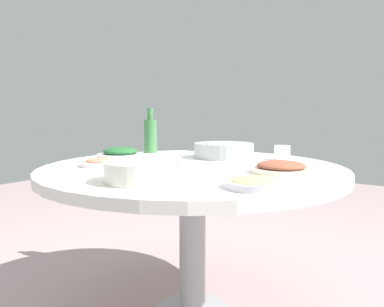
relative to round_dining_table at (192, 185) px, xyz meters
name	(u,v)px	position (x,y,z in m)	size (l,w,h in m)	color
round_dining_table	(192,185)	(0.00, 0.00, 0.00)	(1.34, 1.34, 0.73)	#99999E
rice_bowl	(224,150)	(-0.33, -0.02, 0.13)	(0.32, 0.32, 0.09)	#B2B5BA
soup_bowl	(142,172)	(0.42, 0.08, 0.12)	(0.25, 0.27, 0.07)	silver
dish_noodles	(254,183)	(0.30, 0.44, 0.11)	(0.19, 0.19, 0.03)	silver
dish_greens	(121,153)	(-0.01, -0.47, 0.11)	(0.25, 0.25, 0.06)	silver
dish_stirfry	(281,168)	(-0.03, 0.41, 0.11)	(0.24, 0.24, 0.05)	silver
dish_shrimp	(103,162)	(0.25, -0.32, 0.11)	(0.20, 0.20, 0.04)	white
green_bottle	(151,135)	(-0.29, -0.51, 0.20)	(0.08, 0.08, 0.27)	#3F7B45
tea_cup_near	(282,153)	(-0.41, 0.27, 0.13)	(0.08, 0.08, 0.07)	white
tea_cup_far	(201,147)	(-0.54, -0.31, 0.12)	(0.07, 0.07, 0.06)	#C0463E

